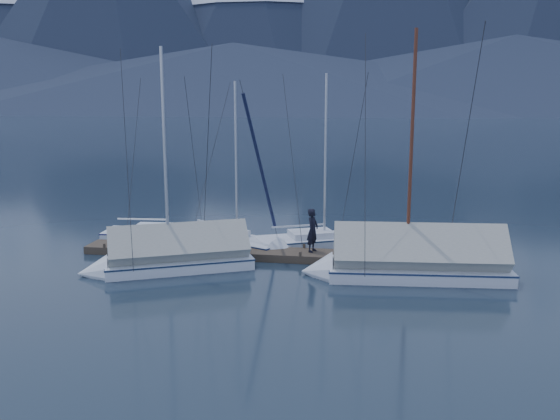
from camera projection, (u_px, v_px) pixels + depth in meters
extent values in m
plane|color=black|center=(272.00, 271.00, 24.49)|extent=(1000.00, 1000.00, 0.00)
cone|color=#475675|center=(37.00, 20.00, 460.28)|extent=(308.00, 308.00, 130.00)
cone|color=#475675|center=(231.00, 5.00, 453.91)|extent=(352.00, 352.00, 150.00)
cone|color=#475675|center=(433.00, 5.00, 421.33)|extent=(330.00, 330.00, 140.00)
cone|color=#192133|center=(248.00, 22.00, 312.01)|extent=(171.00, 171.00, 90.00)
cone|color=#192133|center=(2.00, 74.00, 291.94)|extent=(364.00, 364.00, 35.00)
cone|color=#192133|center=(234.00, 77.00, 263.66)|extent=(416.00, 416.00, 30.00)
cone|color=#192133|center=(514.00, 74.00, 249.23)|extent=(390.00, 390.00, 32.00)
cube|color=#382D23|center=(280.00, 255.00, 26.39)|extent=(18.00, 1.50, 0.34)
cube|color=black|center=(152.00, 254.00, 27.39)|extent=(3.00, 1.30, 0.30)
cube|color=black|center=(280.00, 259.00, 26.44)|extent=(3.00, 1.30, 0.30)
cube|color=black|center=(417.00, 266.00, 25.48)|extent=(3.00, 1.30, 0.30)
cylinder|color=#382D23|center=(118.00, 240.00, 28.31)|extent=(0.12, 0.12, 0.35)
cylinder|color=#382D23|center=(104.00, 247.00, 26.95)|extent=(0.12, 0.12, 0.35)
cylinder|color=#382D23|center=(178.00, 242.00, 27.83)|extent=(0.12, 0.12, 0.35)
cylinder|color=#382D23|center=(167.00, 250.00, 26.48)|extent=(0.12, 0.12, 0.35)
cylinder|color=#382D23|center=(240.00, 245.00, 27.36)|extent=(0.12, 0.12, 0.35)
cylinder|color=#382D23|center=(233.00, 253.00, 26.00)|extent=(0.12, 0.12, 0.35)
cylinder|color=#382D23|center=(304.00, 248.00, 26.88)|extent=(0.12, 0.12, 0.35)
cylinder|color=#382D23|center=(300.00, 256.00, 25.52)|extent=(0.12, 0.12, 0.35)
cylinder|color=#382D23|center=(371.00, 250.00, 26.40)|extent=(0.12, 0.12, 0.35)
cylinder|color=#382D23|center=(370.00, 259.00, 25.05)|extent=(0.12, 0.12, 0.35)
cylinder|color=#382D23|center=(440.00, 253.00, 25.92)|extent=(0.12, 0.12, 0.35)
cylinder|color=#382D23|center=(443.00, 262.00, 24.57)|extent=(0.12, 0.12, 0.35)
cube|color=white|center=(161.00, 237.00, 30.02)|extent=(5.81, 2.31, 0.63)
cube|color=white|center=(161.00, 242.00, 30.07)|extent=(4.90, 1.40, 0.28)
cube|color=navy|center=(161.00, 231.00, 29.97)|extent=(5.87, 2.34, 0.06)
cone|color=white|center=(225.00, 238.00, 29.73)|extent=(1.17, 1.89, 1.82)
cube|color=white|center=(155.00, 228.00, 29.95)|extent=(2.08, 1.47, 0.28)
cylinder|color=#B2B7BF|center=(165.00, 156.00, 29.20)|extent=(0.11, 0.11, 7.58)
cylinder|color=#B2B7BF|center=(142.00, 219.00, 29.93)|extent=(2.56, 0.28, 0.09)
cylinder|color=#26262B|center=(194.00, 156.00, 29.08)|extent=(0.24, 2.86, 7.59)
cube|color=silver|center=(231.00, 243.00, 28.75)|extent=(5.79, 4.05, 0.61)
cube|color=silver|center=(231.00, 248.00, 28.81)|extent=(4.69, 2.94, 0.28)
cube|color=navy|center=(231.00, 238.00, 28.70)|extent=(5.85, 4.09, 0.06)
cone|color=silver|center=(285.00, 253.00, 26.97)|extent=(1.68, 2.04, 1.77)
cube|color=silver|center=(227.00, 233.00, 28.82)|extent=(2.31, 2.00, 0.28)
cylinder|color=#B2B7BF|center=(236.00, 161.00, 27.78)|extent=(0.11, 0.11, 7.38)
cylinder|color=#B2B7BF|center=(217.00, 223.00, 29.11)|extent=(2.28, 1.15, 0.08)
cylinder|color=#26262B|center=(260.00, 163.00, 27.01)|extent=(1.22, 2.53, 7.39)
cube|color=silver|center=(317.00, 243.00, 28.76)|extent=(6.07, 4.18, 0.64)
cube|color=silver|center=(317.00, 248.00, 28.81)|extent=(4.92, 3.03, 0.29)
cube|color=navy|center=(317.00, 237.00, 28.70)|extent=(6.13, 4.22, 0.06)
cone|color=silver|center=(380.00, 238.00, 29.63)|extent=(1.74, 2.13, 1.85)
cube|color=silver|center=(311.00, 234.00, 28.59)|extent=(2.41, 2.08, 0.29)
cylinder|color=#B2B7BF|center=(325.00, 157.00, 28.06)|extent=(0.12, 0.12, 7.72)
cylinder|color=#B2B7BF|center=(298.00, 226.00, 28.33)|extent=(2.40, 1.17, 0.09)
cylinder|color=#26262B|center=(354.00, 156.00, 28.44)|extent=(1.24, 2.66, 7.73)
cube|color=white|center=(418.00, 274.00, 23.69)|extent=(7.24, 3.09, 0.75)
cube|color=white|center=(417.00, 282.00, 23.75)|extent=(6.09, 1.88, 0.34)
cube|color=navy|center=(418.00, 266.00, 23.63)|extent=(7.31, 3.12, 0.07)
cone|color=white|center=(317.00, 271.00, 24.00)|extent=(1.45, 2.50, 2.40)
cylinder|color=#592819|center=(411.00, 151.00, 22.78)|extent=(0.14, 0.14, 9.10)
cylinder|color=#592819|center=(448.00, 249.00, 23.40)|extent=(3.17, 0.37, 0.10)
cylinder|color=#26262B|center=(365.00, 150.00, 22.92)|extent=(0.33, 3.54, 9.11)
cube|color=#9FA096|center=(419.00, 254.00, 23.53)|extent=(6.89, 3.10, 2.55)
cube|color=white|center=(179.00, 266.00, 24.81)|extent=(6.32, 4.51, 0.71)
cube|color=white|center=(180.00, 273.00, 24.87)|extent=(5.10, 3.25, 0.32)
cube|color=#172845|center=(179.00, 259.00, 24.75)|extent=(6.39, 4.55, 0.06)
cone|color=white|center=(93.00, 273.00, 23.86)|extent=(1.95, 2.36, 2.05)
cylinder|color=#B2B7BF|center=(165.00, 156.00, 23.81)|extent=(0.13, 0.13, 8.55)
cylinder|color=#B2B7BF|center=(204.00, 241.00, 24.91)|extent=(2.47, 1.25, 0.10)
cylinder|color=#26262B|center=(127.00, 157.00, 23.40)|extent=(1.32, 2.73, 8.56)
cube|color=#9E9F95|center=(179.00, 248.00, 24.66)|extent=(6.07, 4.42, 2.18)
imported|color=black|center=(313.00, 230.00, 26.10)|extent=(0.65, 0.81, 1.93)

